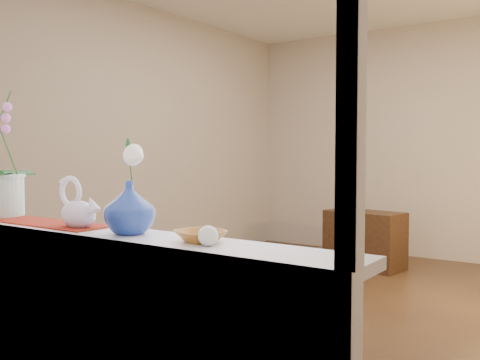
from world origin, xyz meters
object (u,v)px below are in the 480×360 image
at_px(swan, 78,204).
at_px(side_table, 365,240).
at_px(blue_vase, 129,203).
at_px(amber_dish, 200,237).
at_px(paperweight, 208,236).

height_order(swan, side_table, swan).
height_order(blue_vase, side_table, blue_vase).
xyz_separation_m(blue_vase, amber_dish, (0.33, 0.01, -0.10)).
relative_size(paperweight, side_table, 0.09).
distance_m(paperweight, side_table, 4.19).
bearing_deg(swan, amber_dish, -9.50).
height_order(swan, blue_vase, blue_vase).
bearing_deg(paperweight, side_table, 104.58).
bearing_deg(side_table, swan, -75.80).
bearing_deg(side_table, paperweight, -66.29).
bearing_deg(blue_vase, paperweight, -5.47).
distance_m(blue_vase, side_table, 4.09).
height_order(swan, paperweight, swan).
bearing_deg(amber_dish, swan, -177.80).
height_order(amber_dish, side_table, amber_dish).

